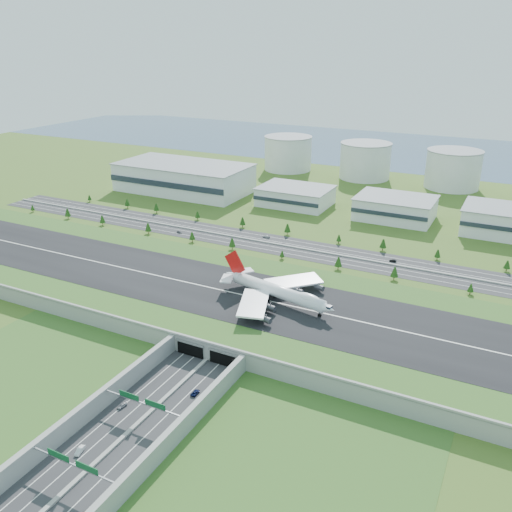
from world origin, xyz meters
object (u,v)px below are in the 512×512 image
at_px(boeing_747, 277,291).
at_px(car_2, 195,393).
at_px(fuel_tank_a, 288,153).
at_px(car_7, 266,236).
at_px(car_0, 122,405).
at_px(car_4, 179,232).
at_px(car_1, 80,450).
at_px(car_5, 393,261).

height_order(boeing_747, car_2, boeing_747).
relative_size(fuel_tank_a, car_7, 8.93).
xyz_separation_m(boeing_747, car_0, (-21.61, -94.85, -13.18)).
distance_m(car_2, car_4, 196.12).
height_order(car_0, car_1, car_1).
bearing_deg(car_0, car_2, 51.68).
relative_size(car_2, car_7, 0.86).
distance_m(car_2, car_7, 186.50).
height_order(car_2, car_7, car_7).
xyz_separation_m(car_2, car_4, (-116.02, 158.12, 0.10)).
height_order(fuel_tank_a, car_5, fuel_tank_a).
distance_m(fuel_tank_a, car_1, 443.76).
bearing_deg(car_1, car_0, 83.04).
bearing_deg(car_0, car_7, 107.76).
distance_m(boeing_747, car_5, 105.87).
height_order(fuel_tank_a, car_4, fuel_tank_a).
xyz_separation_m(car_5, car_7, (-92.02, 4.46, 0.08)).
distance_m(fuel_tank_a, boeing_747, 334.68).
xyz_separation_m(car_4, car_5, (152.95, 15.60, -0.03)).
bearing_deg(car_2, boeing_747, -93.25).
xyz_separation_m(car_0, car_7, (-34.42, 197.99, 0.08)).
relative_size(fuel_tank_a, car_2, 10.41).
height_order(car_4, car_5, car_4).
xyz_separation_m(car_0, car_1, (3.23, -25.92, 0.09)).
relative_size(car_0, car_5, 0.97).
bearing_deg(car_4, boeing_747, -112.78).
xyz_separation_m(car_0, car_2, (20.68, 19.81, -0.07)).
bearing_deg(car_2, car_1, 66.57).
bearing_deg(car_0, car_1, -75.00).
height_order(car_0, car_2, car_0).
distance_m(fuel_tank_a, car_0, 417.90).
xyz_separation_m(car_1, car_5, (54.38, 219.45, -0.09)).
relative_size(car_1, car_7, 0.89).
bearing_deg(car_2, car_0, 41.23).
bearing_deg(car_4, car_5, -71.56).
bearing_deg(car_7, car_1, 11.42).
bearing_deg(car_5, car_4, -87.37).
height_order(boeing_747, car_4, boeing_747).
xyz_separation_m(car_2, car_7, (-55.09, 178.18, 0.15)).
distance_m(car_4, car_7, 64.15).
distance_m(car_0, car_2, 28.64).
height_order(car_0, car_4, car_4).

